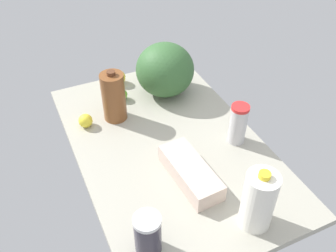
{
  "coord_description": "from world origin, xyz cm",
  "views": [
    {
      "loc": [
        106.52,
        -49.02,
        112.37
      ],
      "look_at": [
        0.0,
        0.0,
        13.0
      ],
      "focal_mm": 40.0,
      "sensor_mm": 36.0,
      "label": 1
    }
  ],
  "objects": [
    {
      "name": "countertop",
      "position": [
        0.0,
        0.0,
        1.5
      ],
      "size": [
        120.0,
        76.0,
        3.0
      ],
      "primitive_type": "cube",
      "color": "#A29F8F",
      "rests_on": "ground"
    },
    {
      "name": "tumbler_cup",
      "position": [
        10.23,
        27.51,
        12.28
      ],
      "size": [
        7.56,
        7.56,
        18.49
      ],
      "color": "silver",
      "rests_on": "countertop"
    },
    {
      "name": "lemon_loose",
      "position": [
        -26.16,
        -28.62,
        6.13
      ],
      "size": [
        6.26,
        6.26,
        6.26
      ],
      "primitive_type": "sphere",
      "color": "yellow",
      "rests_on": "countertop"
    },
    {
      "name": "lime_beside_bowl",
      "position": [
        -38.72,
        -7.26,
        5.91
      ],
      "size": [
        5.82,
        5.82,
        5.82
      ],
      "primitive_type": "sphere",
      "color": "#6AB72E",
      "rests_on": "countertop"
    },
    {
      "name": "chocolate_milk_jug",
      "position": [
        -26.72,
        -14.38,
        14.65
      ],
      "size": [
        10.6,
        10.6,
        24.87
      ],
      "color": "brown",
      "rests_on": "countertop"
    },
    {
      "name": "watermelon",
      "position": [
        -35.64,
        14.79,
        16.09
      ],
      "size": [
        28.32,
        28.32,
        26.19
      ],
      "primitive_type": "ellipsoid",
      "color": "#335F30",
      "rests_on": "countertop"
    },
    {
      "name": "egg_carton",
      "position": [
        21.67,
        -0.59,
        6.71
      ],
      "size": [
        31.4,
        13.74,
        7.41
      ],
      "primitive_type": "cube",
      "rotation": [
        0.0,
        0.0,
        0.06
      ],
      "color": "beige",
      "rests_on": "countertop"
    },
    {
      "name": "lemon_by_jug",
      "position": [
        -52.79,
        -4.06,
        6.79
      ],
      "size": [
        7.58,
        7.58,
        7.58
      ],
      "primitive_type": "sphere",
      "color": "yellow",
      "rests_on": "countertop"
    },
    {
      "name": "shaker_bottle",
      "position": [
        42.76,
        -26.65,
        10.99
      ],
      "size": [
        8.9,
        8.9,
        15.9
      ],
      "color": "#322E3D",
      "rests_on": "countertop"
    },
    {
      "name": "milk_jug",
      "position": [
        48.36,
        10.42,
        14.54
      ],
      "size": [
        11.07,
        11.07,
        24.65
      ],
      "color": "white",
      "rests_on": "countertop"
    }
  ]
}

